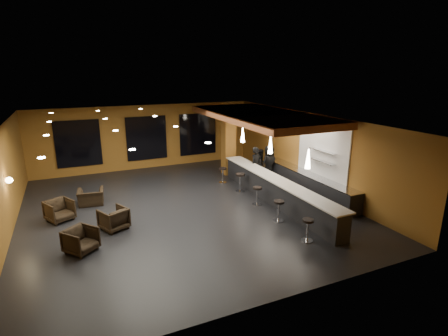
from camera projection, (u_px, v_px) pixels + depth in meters
name	position (u px, v px, depth m)	size (l,w,h in m)	color
floor	(184.00, 209.00, 14.03)	(12.00, 13.00, 0.10)	black
ceiling	(181.00, 120.00, 13.05)	(12.00, 13.00, 0.10)	black
wall_back	(146.00, 137.00, 19.28)	(12.00, 0.10, 3.50)	brown
wall_front	(272.00, 238.00, 7.80)	(12.00, 0.10, 3.50)	brown
wall_left	(1.00, 187.00, 11.15)	(0.10, 13.00, 3.50)	brown
wall_right	(309.00, 151.00, 15.93)	(0.10, 13.00, 3.50)	brown
wood_soffit	(260.00, 116.00, 15.55)	(3.60, 8.00, 0.28)	brown
window_left	(78.00, 144.00, 17.82)	(2.20, 0.06, 2.40)	black
window_center	(147.00, 138.00, 19.20)	(2.20, 0.06, 2.40)	black
window_right	(198.00, 134.00, 20.38)	(2.20, 0.06, 2.40)	black
tile_backsplash	(323.00, 151.00, 14.95)	(0.06, 3.20, 2.40)	white
bar_counter	(275.00, 191.00, 14.45)	(0.60, 8.00, 1.00)	black
bar_top	(276.00, 179.00, 14.30)	(0.78, 8.10, 0.05)	silver
prep_counter	(307.00, 183.00, 15.69)	(0.70, 6.00, 0.86)	black
prep_top	(308.00, 173.00, 15.57)	(0.72, 6.00, 0.03)	silver
wall_shelf_lower	(322.00, 161.00, 14.83)	(0.30, 1.50, 0.03)	silver
wall_shelf_upper	(323.00, 151.00, 14.70)	(0.30, 1.50, 0.03)	silver
column	(228.00, 141.00, 18.14)	(0.60, 0.60, 3.50)	brown
wall_sconce	(9.00, 180.00, 11.64)	(0.22, 0.22, 0.22)	#FFE5B2
pendant_0	(308.00, 159.00, 12.19)	(0.20, 0.20, 0.70)	white
pendant_1	(270.00, 145.00, 14.38)	(0.20, 0.20, 0.70)	white
pendant_2	(243.00, 135.00, 16.57)	(0.20, 0.20, 0.70)	white
staff_a	(256.00, 166.00, 16.73)	(0.66, 0.43, 1.81)	black
staff_b	(261.00, 164.00, 17.62)	(0.73, 0.57, 1.51)	black
staff_c	(269.00, 163.00, 17.27)	(0.87, 0.56, 1.77)	black
armchair_a	(81.00, 240.00, 10.57)	(0.81, 0.83, 0.76)	black
armchair_b	(114.00, 219.00, 12.07)	(0.83, 0.85, 0.77)	black
armchair_c	(60.00, 210.00, 12.75)	(0.84, 0.86, 0.79)	black
armchair_d	(91.00, 197.00, 14.27)	(1.00, 0.87, 0.65)	black
bar_stool_0	(308.00, 227.00, 11.19)	(0.38, 0.38, 0.76)	silver
bar_stool_1	(279.00, 208.00, 12.67)	(0.40, 0.40, 0.79)	silver
bar_stool_2	(257.00, 193.00, 14.22)	(0.38, 0.38, 0.76)	silver
bar_stool_3	(240.00, 180.00, 15.72)	(0.43, 0.43, 0.85)	silver
bar_stool_4	(223.00, 173.00, 16.97)	(0.38, 0.38, 0.76)	silver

